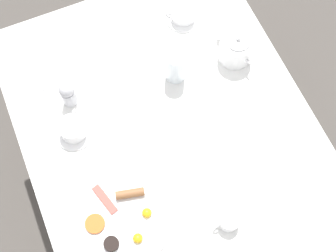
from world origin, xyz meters
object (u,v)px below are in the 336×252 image
teapot_near (236,48)px  teacup_with_saucer_left (183,14)px  creamer_jug (229,221)px  teacup_with_saucer_right (73,129)px  salt_grinder (68,94)px  knife_by_plate (146,131)px  spoon_for_tea (33,72)px  fork_by_plate (240,161)px  breakfast_plate (122,219)px  water_glass_tall (176,66)px

teapot_near → teacup_with_saucer_left: (0.10, -0.22, -0.02)m
creamer_jug → teacup_with_saucer_right: bearing=-54.2°
teacup_with_saucer_left → salt_grinder: size_ratio=1.19×
knife_by_plate → salt_grinder: bearing=-46.2°
spoon_for_tea → knife_by_plate: bearing=127.9°
knife_by_plate → spoon_for_tea: same height
fork_by_plate → spoon_for_tea: size_ratio=1.01×
salt_grinder → fork_by_plate: 0.62m
teacup_with_saucer_right → knife_by_plate: bearing=157.9°
breakfast_plate → salt_grinder: salt_grinder is taller
teapot_near → teacup_with_saucer_left: size_ratio=1.56×
fork_by_plate → spoon_for_tea: same height
salt_grinder → teacup_with_saucer_left: bearing=-161.8°
breakfast_plate → teacup_with_saucer_right: (0.04, -0.34, 0.02)m
spoon_for_tea → salt_grinder: bearing=118.8°
salt_grinder → knife_by_plate: salt_grinder is taller
teacup_with_saucer_left → knife_by_plate: size_ratio=0.87×
creamer_jug → spoon_for_tea: creamer_jug is taller
teacup_with_saucer_right → water_glass_tall: 0.41m
water_glass_tall → salt_grinder: water_glass_tall is taller
teacup_with_saucer_left → spoon_for_tea: teacup_with_saucer_left is taller
creamer_jug → salt_grinder: salt_grinder is taller
teacup_with_saucer_left → water_glass_tall: size_ratio=1.00×
teapot_near → breakfast_plate: bearing=-67.6°
creamer_jug → spoon_for_tea: bearing=-61.7°
spoon_for_tea → teapot_near: bearing=162.5°
teacup_with_saucer_right → salt_grinder: bearing=-102.9°
teacup_with_saucer_left → teacup_with_saucer_right: size_ratio=1.00×
teacup_with_saucer_left → spoon_for_tea: 0.58m
teacup_with_saucer_left → spoon_for_tea: size_ratio=0.80×
teacup_with_saucer_right → water_glass_tall: (-0.40, -0.07, 0.04)m
teapot_near → knife_by_plate: bearing=-81.3°
creamer_jug → salt_grinder: (0.32, -0.59, 0.03)m
creamer_jug → fork_by_plate: (-0.12, -0.16, -0.02)m
teapot_near → salt_grinder: 0.60m
knife_by_plate → teapot_near: bearing=-159.6°
teapot_near → knife_by_plate: size_ratio=1.35×
teacup_with_saucer_left → spoon_for_tea: (0.58, 0.00, -0.03)m
water_glass_tall → creamer_jug: (0.06, 0.54, -0.04)m
teacup_with_saucer_left → teapot_near: bearing=115.4°
water_glass_tall → spoon_for_tea: water_glass_tall is taller
water_glass_tall → knife_by_plate: size_ratio=0.86×
creamer_jug → fork_by_plate: bearing=-126.9°
spoon_for_tea → fork_by_plate: bearing=132.0°
breakfast_plate → salt_grinder: 0.46m
teacup_with_saucer_left → salt_grinder: salt_grinder is taller
fork_by_plate → creamer_jug: bearing=53.1°
teapot_near → knife_by_plate: 0.43m
creamer_jug → knife_by_plate: size_ratio=0.56×
spoon_for_tea → teacup_with_saucer_right: bearing=102.6°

